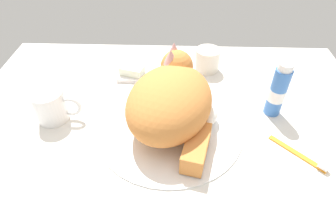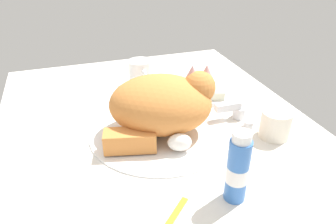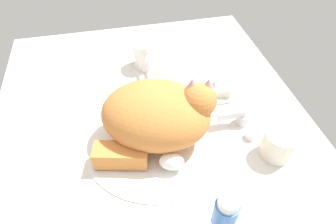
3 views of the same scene
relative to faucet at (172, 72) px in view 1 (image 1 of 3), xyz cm
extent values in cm
cube|color=silver|center=(0.00, -21.53, -3.63)|extent=(110.00, 82.50, 3.00)
cylinder|color=white|center=(0.00, -21.53, -1.70)|extent=(36.61, 36.61, 0.86)
cylinder|color=silver|center=(0.00, 1.09, -0.57)|extent=(3.60, 3.60, 3.10)
cube|color=silver|center=(0.00, -2.56, 1.98)|extent=(2.00, 7.29, 2.00)
cylinder|color=silver|center=(-5.19, 1.09, -1.23)|extent=(2.80, 2.80, 1.80)
cylinder|color=silver|center=(5.19, 1.09, -1.23)|extent=(2.80, 2.80, 1.80)
ellipsoid|color=#D17F3D|center=(0.00, -21.53, 5.89)|extent=(26.15, 30.06, 14.32)
sphere|color=#D17F3D|center=(1.51, -12.02, 9.83)|extent=(10.23, 10.23, 8.14)
ellipsoid|color=white|center=(1.01, -13.57, 7.68)|extent=(5.88, 6.40, 4.48)
cone|color=#DB9E9E|center=(-0.41, -13.33, 13.29)|extent=(4.60, 4.60, 3.66)
cone|color=#DB9E9E|center=(0.71, -9.84, 13.29)|extent=(4.60, 4.60, 3.66)
cube|color=#D17F3D|center=(6.18, -30.83, 1.12)|extent=(7.45, 12.80, 4.78)
ellipsoid|color=white|center=(10.11, -20.09, 0.88)|extent=(5.13, 6.43, 4.30)
cylinder|color=white|center=(-30.02, -19.25, 2.07)|extent=(7.80, 7.80, 8.39)
torus|color=white|center=(-24.92, -19.25, 2.07)|extent=(5.70, 1.00, 5.70)
cylinder|color=silver|center=(11.00, 4.94, 1.41)|extent=(7.49, 7.49, 7.07)
cube|color=white|center=(-12.03, -0.18, -1.53)|extent=(9.00, 6.40, 1.20)
cube|color=silver|center=(-12.03, -0.18, 0.36)|extent=(7.77, 5.86, 2.58)
cylinder|color=#3870C6|center=(26.95, -14.88, 4.55)|extent=(4.17, 4.17, 13.34)
cylinder|color=white|center=(26.95, -14.88, 3.88)|extent=(4.25, 4.25, 3.34)
cylinder|color=white|center=(26.95, -14.88, 12.12)|extent=(3.54, 3.54, 1.80)
cube|color=orange|center=(29.40, -29.13, -1.73)|extent=(10.74, 10.89, 0.80)
cube|color=white|center=(33.57, -33.38, -0.93)|extent=(2.57, 2.58, 0.80)
camera|label=1|loc=(1.39, -71.48, 48.41)|focal=30.12mm
camera|label=2|loc=(66.97, -41.68, 43.63)|focal=34.40mm
camera|label=3|loc=(46.21, -28.85, 54.63)|focal=31.33mm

